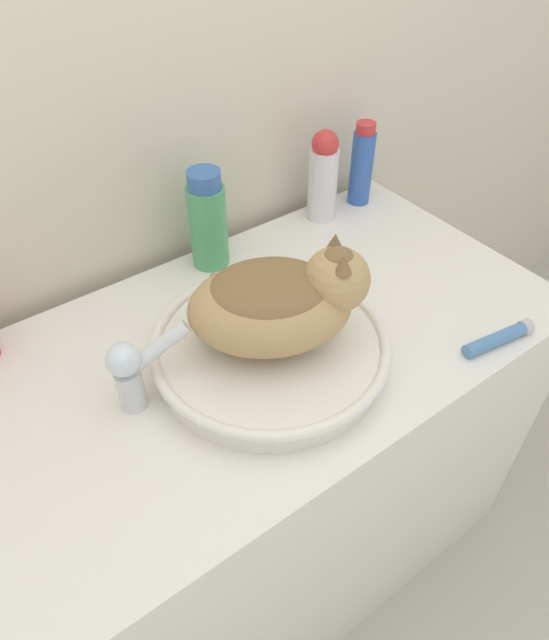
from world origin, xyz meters
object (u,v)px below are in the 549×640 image
object	(u,v)px
lotion_bottle_white	(323,176)
mouthwash_bottle	(208,221)
cat	(279,300)
shampoo_bottle_tall	(362,165)
cream_tube	(499,338)
faucet	(132,369)

from	to	relation	value
lotion_bottle_white	mouthwash_bottle	bearing A→B (deg)	180.00
mouthwash_bottle	lotion_bottle_white	bearing A→B (deg)	0.00
cat	shampoo_bottle_tall	bearing A→B (deg)	61.88
cat	lotion_bottle_white	distance (m)	0.48
cat	mouthwash_bottle	size ratio (longest dim) A/B	1.56
lotion_bottle_white	cream_tube	world-z (taller)	lotion_bottle_white
cat	shampoo_bottle_tall	distance (m)	0.58
cream_tube	cat	bearing A→B (deg)	149.52
faucet	mouthwash_bottle	size ratio (longest dim) A/B	0.70
faucet	lotion_bottle_white	bearing A→B (deg)	35.81
shampoo_bottle_tall	cream_tube	distance (m)	0.55
faucet	cat	bearing A→B (deg)	-0.72
faucet	shampoo_bottle_tall	distance (m)	0.77
lotion_bottle_white	cream_tube	distance (m)	0.53
mouthwash_bottle	lotion_bottle_white	size ratio (longest dim) A/B	1.00
cat	cream_tube	xyz separation A→B (m)	(0.35, -0.21, -0.13)
shampoo_bottle_tall	cream_tube	size ratio (longest dim) A/B	1.31
cat	mouthwash_bottle	world-z (taller)	cat
shampoo_bottle_tall	cream_tube	xyz separation A→B (m)	(-0.13, -0.52, -0.08)
faucet	lotion_bottle_white	distance (m)	0.66
mouthwash_bottle	shampoo_bottle_tall	size ratio (longest dim) A/B	1.07
cream_tube	faucet	bearing A→B (deg)	156.10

